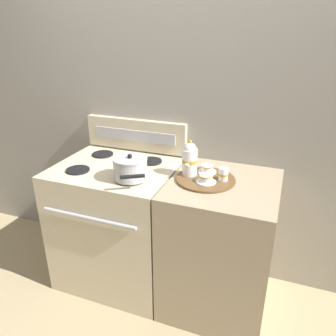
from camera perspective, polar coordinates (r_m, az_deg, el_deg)
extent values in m
plane|color=tan|center=(2.57, -1.00, -19.32)|extent=(6.00, 6.00, 0.00)
cube|color=#9E998E|center=(2.32, 2.15, 7.32)|extent=(6.00, 0.05, 2.20)
cube|color=beige|center=(2.41, -8.44, -9.45)|extent=(0.79, 0.68, 0.89)
cylinder|color=silver|center=(2.03, -13.71, -8.48)|extent=(0.63, 0.02, 0.02)
cylinder|color=black|center=(2.42, -11.30, 2.38)|extent=(0.15, 0.15, 0.01)
cylinder|color=black|center=(2.25, -2.99, 1.20)|extent=(0.15, 0.15, 0.01)
cylinder|color=black|center=(2.19, -15.43, -0.33)|extent=(0.15, 0.15, 0.01)
cylinder|color=black|center=(2.00, -6.49, -1.88)|extent=(0.15, 0.15, 0.01)
cube|color=beige|center=(2.43, -5.65, 5.80)|extent=(0.78, 0.05, 0.23)
cube|color=#B7B7BC|center=(2.40, -5.92, 5.62)|extent=(0.63, 0.01, 0.08)
cube|color=tan|center=(2.20, 8.95, -13.08)|extent=(0.65, 0.68, 0.89)
cylinder|color=#B7B7BC|center=(1.97, -6.57, -0.15)|extent=(0.20, 0.20, 0.12)
cylinder|color=#B7B7BC|center=(1.95, -6.66, 1.60)|extent=(0.21, 0.21, 0.01)
sphere|color=black|center=(1.94, -6.68, 2.07)|extent=(0.03, 0.03, 0.03)
cylinder|color=black|center=(1.81, -6.23, -1.49)|extent=(0.13, 0.09, 0.02)
cylinder|color=brown|center=(1.99, 6.52, -2.00)|extent=(0.36, 0.36, 0.01)
cylinder|color=white|center=(2.00, 3.78, 1.06)|extent=(0.09, 0.09, 0.16)
cylinder|color=gold|center=(1.99, 3.79, 1.28)|extent=(0.10, 0.10, 0.02)
sphere|color=white|center=(1.97, 3.84, 3.29)|extent=(0.08, 0.08, 0.08)
sphere|color=gold|center=(1.95, 3.88, 4.60)|extent=(0.02, 0.02, 0.02)
cone|color=white|center=(1.93, 3.18, 0.56)|extent=(0.03, 0.07, 0.06)
cylinder|color=white|center=(1.94, 6.62, -2.37)|extent=(0.12, 0.12, 0.01)
cylinder|color=white|center=(1.93, 6.65, -1.76)|extent=(0.08, 0.08, 0.04)
cylinder|color=gold|center=(1.92, 6.67, -1.34)|extent=(0.08, 0.08, 0.01)
cylinder|color=white|center=(2.07, 6.78, -0.61)|extent=(0.12, 0.12, 0.01)
cylinder|color=white|center=(2.06, 6.81, -0.03)|extent=(0.08, 0.08, 0.04)
cylinder|color=gold|center=(2.06, 6.83, 0.37)|extent=(0.08, 0.08, 0.01)
cylinder|color=white|center=(1.96, 9.61, -1.07)|extent=(0.06, 0.06, 0.08)
cylinder|color=gold|center=(1.96, 9.61, -1.07)|extent=(0.06, 0.06, 0.01)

